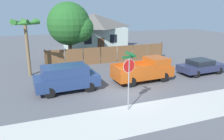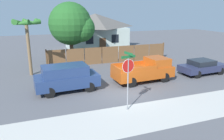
# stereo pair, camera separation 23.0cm
# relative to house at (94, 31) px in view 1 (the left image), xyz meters

# --- Properties ---
(ground_plane) EXTENTS (80.00, 80.00, 0.00)m
(ground_plane) POSITION_rel_house_xyz_m (-3.03, -17.78, -2.64)
(ground_plane) COLOR #56565B
(sidewalk_strip) EXTENTS (36.00, 3.20, 0.01)m
(sidewalk_strip) POSITION_rel_house_xyz_m (-3.03, -21.38, -2.64)
(sidewalk_strip) COLOR beige
(sidewalk_strip) RESTS_ON ground
(wooden_fence) EXTENTS (13.50, 0.12, 1.89)m
(wooden_fence) POSITION_rel_house_xyz_m (-0.95, -9.05, -1.74)
(wooden_fence) COLOR brown
(wooden_fence) RESTS_ON ground
(house) EXTENTS (8.56, 7.25, 5.09)m
(house) POSITION_rel_house_xyz_m (0.00, 0.00, 0.00)
(house) COLOR #B2C1B7
(house) RESTS_ON ground
(oak_tree) EXTENTS (4.77, 4.54, 6.47)m
(oak_tree) POSITION_rel_house_xyz_m (-4.61, -7.35, 1.45)
(oak_tree) COLOR brown
(oak_tree) RESTS_ON ground
(palm_tree) EXTENTS (2.44, 2.64, 4.91)m
(palm_tree) POSITION_rel_house_xyz_m (-9.15, -10.93, 1.55)
(palm_tree) COLOR brown
(palm_tree) RESTS_ON ground
(red_suv) EXTENTS (4.54, 2.25, 1.87)m
(red_suv) POSITION_rel_house_xyz_m (-6.75, -15.97, -1.63)
(red_suv) COLOR navy
(red_suv) RESTS_ON ground
(orange_pickup) EXTENTS (4.95, 2.26, 1.87)m
(orange_pickup) POSITION_rel_house_xyz_m (-0.42, -15.96, -1.73)
(orange_pickup) COLOR #B74C14
(orange_pickup) RESTS_ON ground
(parked_sedan) EXTENTS (4.39, 2.05, 1.33)m
(parked_sedan) POSITION_rel_house_xyz_m (5.39, -15.97, -1.94)
(parked_sedan) COLOR #282D4C
(parked_sedan) RESTS_ON ground
(stop_sign) EXTENTS (0.91, 0.82, 3.43)m
(stop_sign) POSITION_rel_house_xyz_m (-3.93, -20.35, -0.30)
(stop_sign) COLOR gray
(stop_sign) RESTS_ON ground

